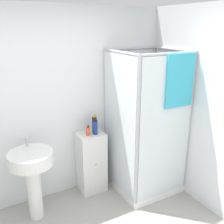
{
  "coord_description": "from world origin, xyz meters",
  "views": [
    {
      "loc": [
        -0.77,
        -1.49,
        2.25
      ],
      "look_at": [
        0.68,
        1.17,
        1.25
      ],
      "focal_mm": 42.0,
      "sensor_mm": 36.0,
      "label": 1
    }
  ],
  "objects_px": {
    "sink": "(32,170)",
    "shampoo_bottle_blue": "(95,127)",
    "soap_dispenser": "(88,131)",
    "shampoo_bottle_tall_black": "(94,124)"
  },
  "relations": [
    {
      "from": "sink",
      "to": "shampoo_bottle_blue",
      "type": "height_order",
      "value": "shampoo_bottle_blue"
    },
    {
      "from": "soap_dispenser",
      "to": "shampoo_bottle_blue",
      "type": "xyz_separation_m",
      "value": [
        0.1,
        -0.01,
        0.04
      ]
    },
    {
      "from": "sink",
      "to": "shampoo_bottle_blue",
      "type": "bearing_deg",
      "value": 9.42
    },
    {
      "from": "sink",
      "to": "soap_dispenser",
      "type": "bearing_deg",
      "value": 11.1
    },
    {
      "from": "sink",
      "to": "shampoo_bottle_blue",
      "type": "xyz_separation_m",
      "value": [
        0.89,
        0.15,
        0.32
      ]
    },
    {
      "from": "soap_dispenser",
      "to": "sink",
      "type": "bearing_deg",
      "value": -168.9
    },
    {
      "from": "shampoo_bottle_blue",
      "to": "sink",
      "type": "bearing_deg",
      "value": -170.58
    },
    {
      "from": "shampoo_bottle_tall_black",
      "to": "shampoo_bottle_blue",
      "type": "bearing_deg",
      "value": -107.61
    },
    {
      "from": "shampoo_bottle_tall_black",
      "to": "shampoo_bottle_blue",
      "type": "xyz_separation_m",
      "value": [
        -0.02,
        -0.07,
        -0.02
      ]
    },
    {
      "from": "sink",
      "to": "shampoo_bottle_blue",
      "type": "distance_m",
      "value": 0.95
    }
  ]
}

